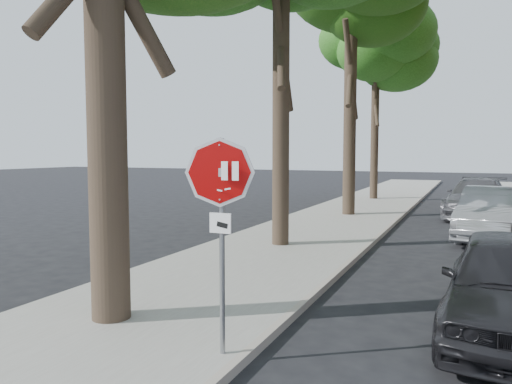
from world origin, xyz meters
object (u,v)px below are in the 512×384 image
car_b (493,214)px  stop_sign (221,204)px  tree_mid_b (352,9)px  car_a (511,284)px  car_c (477,198)px  tree_far (376,61)px

car_b → stop_sign: bearing=-99.8°
tree_mid_b → car_a: tree_mid_b is taller
tree_mid_b → car_c: (4.65, 1.80, -7.24)m
stop_sign → tree_far: (-2.02, 21.14, 5.26)m
tree_far → car_a: 20.50m
car_a → car_c: (-0.33, 13.53, 0.03)m
tree_mid_b → car_b: (5.02, -3.42, -7.23)m
tree_mid_b → car_a: bearing=-67.0°
tree_far → car_b: tree_far is taller
stop_sign → car_c: (2.92, 15.95, -1.19)m
car_b → car_c: (-0.38, 5.22, -0.01)m
car_c → tree_far: bearing=139.8°
tree_far → car_b: 13.35m
car_a → car_b: (0.05, 8.31, 0.04)m
stop_sign → tree_mid_b: 15.48m
tree_mid_b → tree_far: tree_mid_b is taller
car_a → car_c: 13.53m
tree_far → car_c: tree_far is taller
tree_mid_b → car_c: 8.79m
tree_mid_b → car_a: 14.67m
stop_sign → tree_far: bearing=95.5°
tree_far → car_a: size_ratio=2.19×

